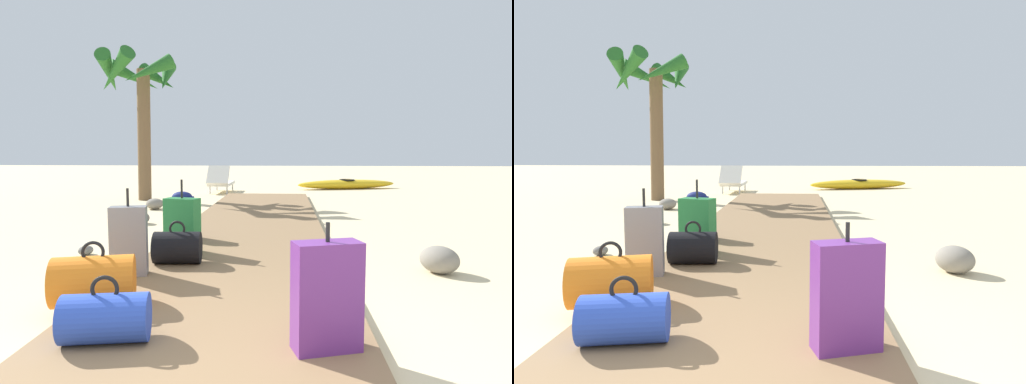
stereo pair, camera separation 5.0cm
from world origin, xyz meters
TOP-DOWN VIEW (x-y plane):
  - ground_plane at (0.00, 4.03)m, footprint 60.00×60.00m
  - boardwalk at (0.00, 5.04)m, footprint 2.04×10.08m
  - duffel_bag_orange at (-0.90, 1.71)m, footprint 0.64×0.50m
  - suitcase_purple at (0.71, 1.11)m, footprint 0.41×0.27m
  - suitcase_grey at (-0.92, 2.49)m, footprint 0.35×0.24m
  - backpack_navy at (-0.84, 4.18)m, footprint 0.28×0.20m
  - suitcase_green at (-0.66, 3.43)m, footprint 0.41×0.28m
  - duffel_bag_blue at (-0.57, 1.13)m, footprint 0.54×0.37m
  - duffel_bag_black at (-0.59, 2.91)m, footprint 0.48×0.35m
  - palm_tree_far_left at (-3.06, 9.11)m, footprint 2.04×2.19m
  - lounge_chair at (-1.37, 11.06)m, footprint 0.63×1.55m
  - kayak at (2.43, 12.58)m, footprint 3.30×1.50m
  - rock_left_far at (-1.82, 3.50)m, footprint 0.20×0.22m
  - rock_left_near at (-1.88, 5.66)m, footprint 0.37×0.37m
  - rock_right_near at (1.99, 3.01)m, footprint 0.49×0.48m
  - rock_left_mid at (-2.21, 7.44)m, footprint 0.40×0.43m

SIDE VIEW (x-z plane):
  - ground_plane at x=0.00m, z-range 0.00..0.00m
  - boardwalk at x=0.00m, z-range 0.00..0.08m
  - rock_left_far at x=-1.82m, z-range 0.00..0.11m
  - rock_left_near at x=-1.88m, z-range 0.00..0.19m
  - rock_left_mid at x=-2.21m, z-range 0.00..0.23m
  - rock_right_near at x=1.99m, z-range 0.00..0.27m
  - kayak at x=2.43m, z-range 0.00..0.30m
  - duffel_bag_blue at x=-0.57m, z-range 0.03..0.43m
  - duffel_bag_black at x=-0.59m, z-range 0.03..0.46m
  - duffel_bag_orange at x=-0.90m, z-range 0.03..0.50m
  - lounge_chair at x=-1.37m, z-range -0.07..0.73m
  - suitcase_green at x=-0.66m, z-range -0.02..0.78m
  - suitcase_purple at x=0.71m, z-range 0.03..0.75m
  - suitcase_grey at x=-0.92m, z-range 0.00..0.79m
  - backpack_navy at x=-0.84m, z-range 0.09..0.70m
  - palm_tree_far_left at x=-3.06m, z-range 0.91..4.43m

